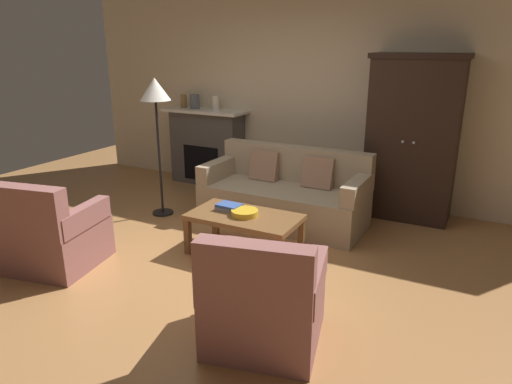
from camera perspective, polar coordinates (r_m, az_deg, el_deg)
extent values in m
plane|color=#B27A47|center=(4.53, -5.44, -8.88)|extent=(9.60, 9.60, 0.00)
cube|color=beige|center=(6.36, 6.98, 12.04)|extent=(7.20, 0.10, 2.80)
cube|color=#4C4947|center=(6.99, -6.05, 5.43)|extent=(1.10, 0.36, 1.08)
cube|color=black|center=(6.88, -6.84, 3.51)|extent=(0.60, 0.01, 0.52)
cube|color=white|center=(6.87, -6.30, 9.97)|extent=(1.26, 0.48, 0.04)
cube|color=black|center=(5.76, 18.78, 5.98)|extent=(1.00, 0.52, 1.88)
cube|color=black|center=(5.66, 19.78, 15.61)|extent=(1.06, 0.55, 0.06)
sphere|color=#ADAFB5|center=(5.50, 17.72, 5.94)|extent=(0.04, 0.04, 0.04)
sphere|color=#ADAFB5|center=(5.48, 18.95, 5.78)|extent=(0.04, 0.04, 0.04)
cube|color=tan|center=(5.44, 3.36, -1.62)|extent=(1.91, 0.85, 0.44)
cube|color=tan|center=(5.62, 4.90, 3.55)|extent=(1.90, 0.19, 0.42)
cube|color=tan|center=(5.75, -4.57, 2.87)|extent=(0.17, 0.80, 0.22)
cube|color=tan|center=(5.06, 12.51, 0.38)|extent=(0.17, 0.80, 0.22)
cube|color=#9E755B|center=(5.65, 1.06, 3.27)|extent=(0.36, 0.19, 0.37)
cube|color=#9E755B|center=(5.38, 7.72, 2.36)|extent=(0.36, 0.19, 0.37)
cube|color=brown|center=(4.57, -1.45, -3.14)|extent=(1.10, 0.60, 0.05)
cube|color=brown|center=(4.71, -8.44, -5.47)|extent=(0.06, 0.06, 0.37)
cube|color=brown|center=(4.23, 2.96, -8.06)|extent=(0.06, 0.06, 0.37)
cube|color=brown|center=(5.10, -5.04, -3.45)|extent=(0.06, 0.06, 0.37)
cube|color=brown|center=(4.67, 5.64, -5.56)|extent=(0.06, 0.06, 0.37)
cylinder|color=gold|center=(4.54, -1.41, -2.58)|extent=(0.27, 0.27, 0.06)
cube|color=gray|center=(4.69, -3.39, -2.04)|extent=(0.24, 0.17, 0.04)
cube|color=#38569E|center=(4.68, -3.35, -1.67)|extent=(0.25, 0.18, 0.03)
cylinder|color=olive|center=(7.07, -8.95, 11.05)|extent=(0.09, 0.09, 0.20)
cylinder|color=#565B66|center=(6.96, -7.59, 11.05)|extent=(0.14, 0.14, 0.21)
cylinder|color=beige|center=(6.76, -5.04, 10.94)|extent=(0.10, 0.10, 0.21)
cube|color=#935B56|center=(4.82, -23.42, -5.92)|extent=(0.90, 0.90, 0.42)
cube|color=#935B56|center=(4.46, -26.58, -2.19)|extent=(0.78, 0.31, 0.46)
cube|color=#935B56|center=(4.51, -20.65, -2.92)|extent=(0.26, 0.71, 0.20)
cube|color=#935B56|center=(4.93, -26.85, -2.02)|extent=(0.26, 0.71, 0.20)
cube|color=#935B56|center=(3.39, 1.16, -14.71)|extent=(0.91, 0.91, 0.42)
cube|color=#935B56|center=(2.91, -0.24, -10.59)|extent=(0.78, 0.33, 0.46)
cube|color=#935B56|center=(3.18, 7.08, -10.71)|extent=(0.27, 0.71, 0.20)
cube|color=#935B56|center=(3.31, -4.44, -9.38)|extent=(0.27, 0.71, 0.20)
cylinder|color=black|center=(5.91, -11.45, -2.51)|extent=(0.26, 0.26, 0.02)
cylinder|color=black|center=(5.71, -11.88, 4.11)|extent=(0.03, 0.03, 1.43)
cone|color=white|center=(5.57, -12.42, 12.35)|extent=(0.36, 0.36, 0.26)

